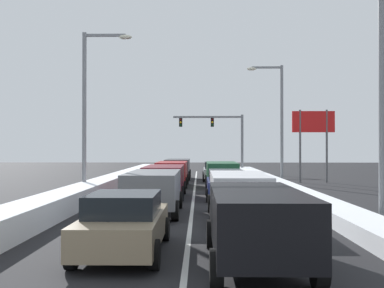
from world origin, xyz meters
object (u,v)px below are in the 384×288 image
suv_white_right_lane_second (238,192)px  suv_maroon_center_lane_third (164,178)px  suv_green_right_lane_fourth (222,172)px  suv_charcoal_center_lane_fifth (178,167)px  suv_black_right_lane_nearest (256,220)px  street_lamp_right_mid (277,113)px  sedan_navy_right_lane_third (225,184)px  sedan_tan_center_lane_nearest (125,223)px  suv_red_center_lane_fourth (172,171)px  street_lamp_right_near (371,80)px  sedan_silver_right_lane_fifth (215,171)px  traffic_light_gantry (220,130)px  street_lamp_left_mid (91,99)px  roadside_sign_right (313,129)px  suv_gray_center_lane_second (153,188)px

suv_white_right_lane_second → suv_maroon_center_lane_third: 8.05m
suv_green_right_lane_fourth → suv_charcoal_center_lane_fifth: same height
suv_black_right_lane_nearest → street_lamp_right_mid: (4.40, 23.09, 4.13)m
suv_maroon_center_lane_third → suv_charcoal_center_lane_fifth: same height
sedan_navy_right_lane_third → sedan_tan_center_lane_nearest: bearing=-104.6°
suv_white_right_lane_second → suv_red_center_lane_fourth: size_ratio=1.00×
suv_black_right_lane_nearest → suv_white_right_lane_second: 6.47m
sedan_tan_center_lane_nearest → suv_charcoal_center_lane_fifth: 26.97m
suv_green_right_lane_fourth → street_lamp_right_near: 15.75m
suv_black_right_lane_nearest → sedan_navy_right_lane_third: (0.05, 13.29, -0.25)m
sedan_silver_right_lane_fifth → traffic_light_gantry: traffic_light_gantry is taller
suv_charcoal_center_lane_fifth → street_lamp_left_mid: 15.18m
sedan_tan_center_lane_nearest → suv_red_center_lane_fourth: bearing=90.0°
suv_white_right_lane_second → sedan_silver_right_lane_fifth: size_ratio=1.09×
sedan_tan_center_lane_nearest → roadside_sign_right: (10.45, 23.22, 3.25)m
suv_white_right_lane_second → sedan_silver_right_lane_fifth: (-0.16, 19.93, -0.25)m
suv_white_right_lane_second → suv_green_right_lane_fourth: bearing=89.8°
sedan_navy_right_lane_third → suv_green_right_lane_fourth: suv_green_right_lane_fourth is taller
traffic_light_gantry → street_lamp_right_mid: size_ratio=0.87×
sedan_silver_right_lane_fifth → suv_green_right_lane_fourth: bearing=-88.1°
suv_gray_center_lane_second → street_lamp_left_mid: size_ratio=0.56×
sedan_tan_center_lane_nearest → suv_white_right_lane_second: bearing=58.8°
suv_white_right_lane_second → suv_gray_center_lane_second: size_ratio=1.00×
traffic_light_gantry → street_lamp_right_near: 33.72m
suv_green_right_lane_fourth → suv_charcoal_center_lane_fifth: (-3.31, 8.18, 0.00)m
sedan_navy_right_lane_third → suv_charcoal_center_lane_fifth: size_ratio=0.92×
sedan_tan_center_lane_nearest → suv_black_right_lane_nearest: bearing=-18.7°
suv_white_right_lane_second → traffic_light_gantry: (0.84, 32.26, 3.48)m
suv_charcoal_center_lane_fifth → sedan_tan_center_lane_nearest: bearing=-90.0°
suv_white_right_lane_second → suv_charcoal_center_lane_fifth: same height
sedan_silver_right_lane_fifth → suv_red_center_lane_fourth: size_ratio=0.92×
street_lamp_right_near → suv_gray_center_lane_second: bearing=161.1°
suv_black_right_lane_nearest → traffic_light_gantry: bearing=88.5°
suv_maroon_center_lane_third → suv_green_right_lane_fourth: bearing=61.0°
sedan_silver_right_lane_fifth → suv_gray_center_lane_second: suv_gray_center_lane_second is taller
suv_charcoal_center_lane_fifth → roadside_sign_right: (10.43, -3.75, 3.00)m
suv_black_right_lane_nearest → sedan_silver_right_lane_fifth: size_ratio=1.09×
suv_maroon_center_lane_third → street_lamp_right_mid: bearing=50.9°
suv_white_right_lane_second → suv_green_right_lane_fourth: size_ratio=1.00×
suv_black_right_lane_nearest → roadside_sign_right: (7.33, 24.28, 3.00)m
roadside_sign_right → sedan_tan_center_lane_nearest: bearing=-114.2°
sedan_navy_right_lane_third → street_lamp_left_mid: street_lamp_left_mid is taller
traffic_light_gantry → suv_gray_center_lane_second: bearing=-97.5°
street_lamp_right_mid → street_lamp_left_mid: size_ratio=0.98×
suv_black_right_lane_nearest → sedan_navy_right_lane_third: 13.29m
suv_black_right_lane_nearest → street_lamp_right_near: bearing=49.1°
suv_green_right_lane_fourth → street_lamp_right_mid: size_ratio=0.57×
suv_black_right_lane_nearest → traffic_light_gantry: size_ratio=0.65×
suv_white_right_lane_second → traffic_light_gantry: bearing=88.5°
sedan_silver_right_lane_fifth → street_lamp_right_near: street_lamp_right_near is taller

